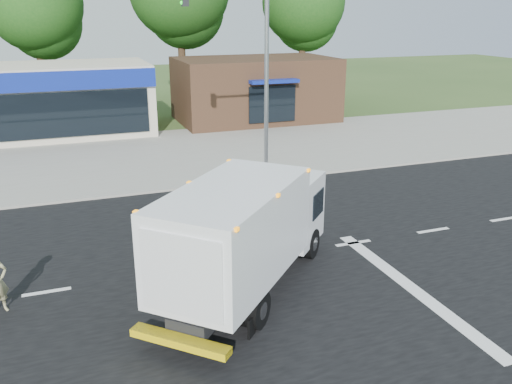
% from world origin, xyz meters
% --- Properties ---
extents(ground, '(120.00, 120.00, 0.00)m').
position_xyz_m(ground, '(0.00, 0.00, 0.00)').
color(ground, '#385123').
rests_on(ground, ground).
extents(road_asphalt, '(60.00, 14.00, 0.02)m').
position_xyz_m(road_asphalt, '(0.00, 0.00, 0.00)').
color(road_asphalt, black).
rests_on(road_asphalt, ground).
extents(sidewalk, '(60.00, 2.40, 0.12)m').
position_xyz_m(sidewalk, '(0.00, 8.20, 0.06)').
color(sidewalk, gray).
rests_on(sidewalk, ground).
extents(parking_apron, '(60.00, 9.00, 0.02)m').
position_xyz_m(parking_apron, '(0.00, 14.00, 0.01)').
color(parking_apron, gray).
rests_on(parking_apron, ground).
extents(lane_markings, '(55.20, 7.00, 0.01)m').
position_xyz_m(lane_markings, '(1.35, -1.35, 0.02)').
color(lane_markings, silver).
rests_on(lane_markings, road_asphalt).
extents(ems_box_truck, '(6.31, 6.48, 3.07)m').
position_xyz_m(ems_box_truck, '(-1.12, -1.70, 1.77)').
color(ems_box_truck, black).
rests_on(ems_box_truck, ground).
extents(brown_storefront, '(10.00, 6.70, 4.00)m').
position_xyz_m(brown_storefront, '(7.00, 19.98, 2.00)').
color(brown_storefront, '#382316').
rests_on(brown_storefront, ground).
extents(traffic_signal_pole, '(3.51, 0.25, 8.00)m').
position_xyz_m(traffic_signal_pole, '(2.35, 7.60, 4.92)').
color(traffic_signal_pole, gray).
rests_on(traffic_signal_pole, ground).
extents(background_trees, '(36.77, 7.39, 12.10)m').
position_xyz_m(background_trees, '(-0.85, 28.16, 7.38)').
color(background_trees, '#332114').
rests_on(background_trees, ground).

